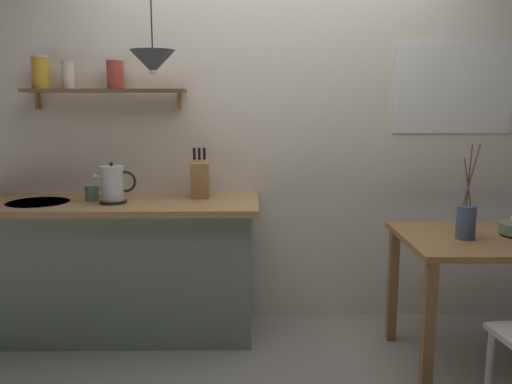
{
  "coord_description": "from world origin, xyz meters",
  "views": [
    {
      "loc": [
        -0.14,
        -2.92,
        1.5
      ],
      "look_at": [
        -0.1,
        0.25,
        0.95
      ],
      "focal_mm": 36.64,
      "sensor_mm": 36.0,
      "label": 1
    }
  ],
  "objects_px": {
    "dining_table": "(493,257)",
    "pendant_lamp": "(153,62)",
    "coffee_mug_by_sink": "(93,193)",
    "twig_vase": "(466,221)",
    "electric_kettle": "(113,185)",
    "knife_block": "(200,178)"
  },
  "relations": [
    {
      "from": "twig_vase",
      "to": "knife_block",
      "type": "xyz_separation_m",
      "value": [
        -1.49,
        0.58,
        0.15
      ]
    },
    {
      "from": "knife_block",
      "to": "coffee_mug_by_sink",
      "type": "xyz_separation_m",
      "value": [
        -0.68,
        -0.06,
        -0.08
      ]
    },
    {
      "from": "coffee_mug_by_sink",
      "to": "dining_table",
      "type": "bearing_deg",
      "value": -11.53
    },
    {
      "from": "dining_table",
      "to": "electric_kettle",
      "type": "relative_size",
      "value": 3.98
    },
    {
      "from": "twig_vase",
      "to": "electric_kettle",
      "type": "xyz_separation_m",
      "value": [
        -2.01,
        0.42,
        0.14
      ]
    },
    {
      "from": "twig_vase",
      "to": "coffee_mug_by_sink",
      "type": "relative_size",
      "value": 4.04
    },
    {
      "from": "knife_block",
      "to": "electric_kettle",
      "type": "bearing_deg",
      "value": -162.49
    },
    {
      "from": "electric_kettle",
      "to": "pendant_lamp",
      "type": "bearing_deg",
      "value": -6.06
    },
    {
      "from": "twig_vase",
      "to": "electric_kettle",
      "type": "bearing_deg",
      "value": 168.19
    },
    {
      "from": "pendant_lamp",
      "to": "twig_vase",
      "type": "bearing_deg",
      "value": -12.7
    },
    {
      "from": "electric_kettle",
      "to": "knife_block",
      "type": "bearing_deg",
      "value": 17.51
    },
    {
      "from": "knife_block",
      "to": "dining_table",
      "type": "bearing_deg",
      "value": -18.01
    },
    {
      "from": "dining_table",
      "to": "coffee_mug_by_sink",
      "type": "height_order",
      "value": "coffee_mug_by_sink"
    },
    {
      "from": "electric_kettle",
      "to": "knife_block",
      "type": "distance_m",
      "value": 0.54
    },
    {
      "from": "electric_kettle",
      "to": "dining_table",
      "type": "bearing_deg",
      "value": -9.84
    },
    {
      "from": "knife_block",
      "to": "pendant_lamp",
      "type": "height_order",
      "value": "pendant_lamp"
    },
    {
      "from": "dining_table",
      "to": "pendant_lamp",
      "type": "distance_m",
      "value": 2.23
    },
    {
      "from": "coffee_mug_by_sink",
      "to": "pendant_lamp",
      "type": "height_order",
      "value": "pendant_lamp"
    },
    {
      "from": "dining_table",
      "to": "twig_vase",
      "type": "bearing_deg",
      "value": -167.67
    },
    {
      "from": "dining_table",
      "to": "coffee_mug_by_sink",
      "type": "relative_size",
      "value": 7.93
    },
    {
      "from": "twig_vase",
      "to": "electric_kettle",
      "type": "distance_m",
      "value": 2.06
    },
    {
      "from": "knife_block",
      "to": "coffee_mug_by_sink",
      "type": "bearing_deg",
      "value": -174.52
    }
  ]
}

